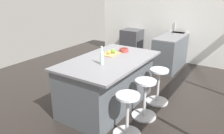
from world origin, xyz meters
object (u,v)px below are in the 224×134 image
at_px(stool_middle, 145,100).
at_px(apple_green, 113,51).
at_px(stool_by_window, 158,87).
at_px(stool_near_camera, 127,117).
at_px(fruit_bowl, 124,50).
at_px(water_bottle, 102,57).
at_px(oven_range, 132,43).
at_px(apple_yellow, 109,52).
at_px(kitchen_island, 108,82).
at_px(cutting_board, 111,54).

xyz_separation_m(stool_middle, apple_green, (-0.30, -0.84, 0.68)).
xyz_separation_m(stool_by_window, apple_green, (0.32, -0.84, 0.68)).
height_order(stool_by_window, stool_near_camera, same).
xyz_separation_m(stool_by_window, fruit_bowl, (0.06, -0.75, 0.66)).
xyz_separation_m(water_bottle, fruit_bowl, (-0.86, -0.07, -0.08)).
relative_size(oven_range, stool_near_camera, 1.27).
distance_m(stool_by_window, apple_yellow, 1.19).
bearing_deg(stool_near_camera, water_bottle, -114.80).
bearing_deg(stool_by_window, apple_yellow, -64.86).
bearing_deg(kitchen_island, apple_yellow, -151.98).
relative_size(cutting_board, apple_green, 4.12).
bearing_deg(apple_green, water_bottle, 15.14).
height_order(water_bottle, fruit_bowl, water_bottle).
bearing_deg(cutting_board, apple_green, 155.38).
relative_size(kitchen_island, water_bottle, 6.31).
height_order(stool_middle, stool_near_camera, same).
distance_m(stool_by_window, apple_green, 1.13).
bearing_deg(oven_range, stool_middle, 31.55).
bearing_deg(stool_middle, kitchen_island, -90.00).
bearing_deg(apple_green, kitchen_island, 13.05).
bearing_deg(stool_by_window, kitchen_island, -51.26).
distance_m(stool_middle, cutting_board, 1.10).
bearing_deg(stool_middle, cutting_board, -107.08).
bearing_deg(apple_yellow, cutting_board, 159.81).
bearing_deg(stool_middle, water_bottle, -65.66).
xyz_separation_m(stool_middle, stool_near_camera, (0.62, 0.00, 0.00)).
distance_m(oven_range, water_bottle, 3.69).
xyz_separation_m(oven_range, apple_yellow, (2.91, 1.03, 0.56)).
height_order(oven_range, apple_green, apple_green).
bearing_deg(kitchen_island, fruit_bowl, 177.55).
bearing_deg(oven_range, stool_near_camera, 27.10).
height_order(stool_middle, water_bottle, water_bottle).
distance_m(stool_middle, fruit_bowl, 1.14).
bearing_deg(stool_near_camera, oven_range, -152.90).
height_order(cutting_board, fruit_bowl, fruit_bowl).
bearing_deg(kitchen_island, stool_by_window, 128.74).
xyz_separation_m(oven_range, kitchen_island, (3.11, 1.14, 0.03)).
bearing_deg(stool_near_camera, kitchen_island, -128.74).
relative_size(kitchen_island, apple_yellow, 26.95).
height_order(stool_middle, cutting_board, cutting_board).
relative_size(oven_range, kitchen_island, 0.45).
distance_m(oven_range, stool_middle, 3.65).
relative_size(stool_middle, fruit_bowl, 3.80).
relative_size(stool_by_window, stool_near_camera, 1.00).
bearing_deg(stool_by_window, apple_green, -69.41).
distance_m(apple_green, water_bottle, 0.64).
xyz_separation_m(oven_range, stool_by_window, (2.49, 1.91, -0.12)).
bearing_deg(kitchen_island, stool_middle, 90.00).
bearing_deg(fruit_bowl, oven_range, -155.58).
relative_size(apple_yellow, fruit_bowl, 0.40).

